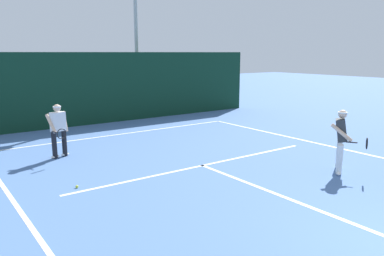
# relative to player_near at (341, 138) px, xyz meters

# --- Properties ---
(court_line_baseline_far) EXTENTS (9.45, 0.10, 0.01)m
(court_line_baseline_far) POSITION_rel_player_near_xyz_m (-2.56, 7.50, -0.88)
(court_line_baseline_far) COLOR white
(court_line_baseline_far) RESTS_ON ground_plane
(court_line_service) EXTENTS (7.70, 0.10, 0.01)m
(court_line_service) POSITION_rel_player_near_xyz_m (-2.56, 2.46, -0.88)
(court_line_service) COLOR white
(court_line_service) RESTS_ON ground_plane
(court_line_centre) EXTENTS (0.10, 6.40, 0.01)m
(court_line_centre) POSITION_rel_player_near_xyz_m (-2.56, -0.68, -0.88)
(court_line_centre) COLOR white
(court_line_centre) RESTS_ON ground_plane
(player_near) EXTENTS (0.88, 1.06, 1.61)m
(player_near) POSITION_rel_player_near_xyz_m (0.00, 0.00, 0.00)
(player_near) COLOR silver
(player_near) RESTS_ON ground_plane
(player_far) EXTENTS (0.63, 0.86, 1.56)m
(player_far) POSITION_rel_player_near_xyz_m (-5.44, 5.58, -0.02)
(player_far) COLOR black
(player_far) RESTS_ON ground_plane
(tennis_ball) EXTENTS (0.07, 0.07, 0.07)m
(tennis_ball) POSITION_rel_player_near_xyz_m (-5.94, 2.74, -0.85)
(tennis_ball) COLOR #D1E033
(tennis_ball) RESTS_ON ground_plane
(back_fence_windscreen) EXTENTS (16.68, 0.12, 3.04)m
(back_fence_windscreen) POSITION_rel_player_near_xyz_m (-2.56, 10.09, 0.64)
(back_fence_windscreen) COLOR #0E3121
(back_fence_windscreen) RESTS_ON ground_plane
(light_pole) EXTENTS (0.55, 0.44, 7.52)m
(light_pole) POSITION_rel_player_near_xyz_m (0.36, 11.66, 3.72)
(light_pole) COLOR #9EA39E
(light_pole) RESTS_ON ground_plane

